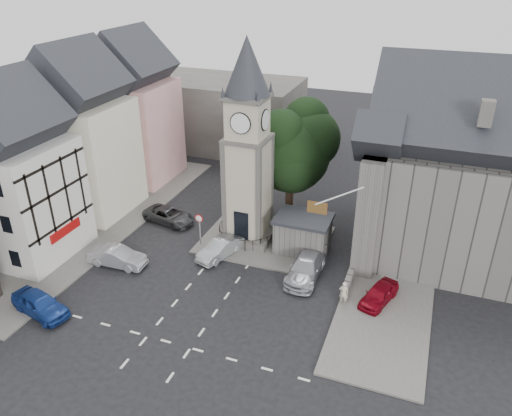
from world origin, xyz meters
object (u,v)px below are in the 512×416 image
at_px(stone_shelter, 303,234).
at_px(car_east_red, 379,294).
at_px(car_west_blue, 40,304).
at_px(clock_tower, 248,146).
at_px(pedestrian, 344,293).

distance_m(stone_shelter, car_east_red, 8.09).
bearing_deg(car_west_blue, car_east_red, -53.19).
distance_m(car_west_blue, car_east_red, 22.55).
height_order(clock_tower, pedestrian, clock_tower).
relative_size(clock_tower, pedestrian, 9.29).
height_order(stone_shelter, pedestrian, stone_shelter).
distance_m(clock_tower, pedestrian, 13.18).
bearing_deg(stone_shelter, car_west_blue, -136.08).
relative_size(clock_tower, car_east_red, 4.30).
relative_size(clock_tower, car_west_blue, 3.65).
xyz_separation_m(stone_shelter, car_west_blue, (-14.02, -13.50, -0.79)).
distance_m(car_east_red, pedestrian, 2.45).
bearing_deg(car_east_red, car_west_blue, -137.91).
bearing_deg(car_east_red, clock_tower, 175.03).
height_order(stone_shelter, car_west_blue, stone_shelter).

